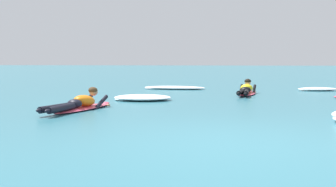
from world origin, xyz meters
TOP-DOWN VIEW (x-y plane):
  - ground_plane at (0.00, 10.00)m, footprint 120.00×120.00m
  - surfer_near at (-3.25, 3.36)m, footprint 1.06×2.63m
  - surfer_far at (0.81, 7.94)m, footprint 0.90×2.48m
  - whitewater_front at (3.53, 9.87)m, footprint 1.46×0.75m
  - whitewater_mid_right at (-2.23, 5.76)m, footprint 1.61×1.17m
  - whitewater_far_band at (-1.74, 10.12)m, footprint 2.42×0.99m

SIDE VIEW (x-z plane):
  - ground_plane at x=0.00m, z-range 0.00..0.00m
  - whitewater_far_band at x=-1.74m, z-range 0.00..0.12m
  - whitewater_front at x=3.53m, z-range 0.00..0.12m
  - whitewater_mid_right at x=-2.23m, z-range -0.01..0.15m
  - surfer_far at x=0.81m, z-range -0.13..0.41m
  - surfer_near at x=-3.25m, z-range -0.13..0.41m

